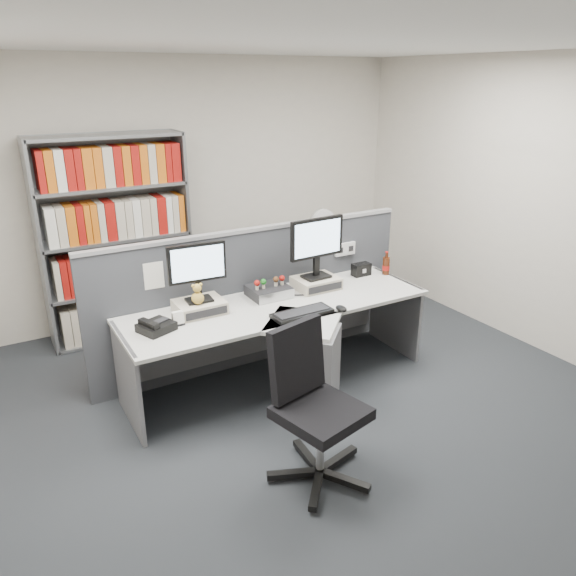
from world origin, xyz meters
TOP-DOWN VIEW (x-y plane):
  - ground at (0.00, 0.00)m, footprint 5.50×5.50m
  - room_shell at (0.00, 0.00)m, footprint 5.04×5.54m
  - partition at (0.00, 1.25)m, footprint 3.00×0.08m
  - desk at (0.00, 0.60)m, footprint 2.60×1.20m
  - monitor_riser_left at (-0.62, 0.98)m, footprint 0.38×0.31m
  - monitor_riser_right at (0.48, 0.98)m, footprint 0.38×0.31m
  - monitor_left at (-0.62, 0.98)m, footprint 0.46×0.16m
  - monitor_right at (0.48, 0.98)m, footprint 0.53×0.18m
  - desktop_pc at (0.02, 1.02)m, footprint 0.33×0.30m
  - figurines at (0.02, 1.00)m, footprint 0.29×0.05m
  - keyboard at (0.06, 0.53)m, footprint 0.50×0.20m
  - mouse at (0.37, 0.44)m, footprint 0.07×0.12m
  - desk_phone at (-1.03, 0.81)m, footprint 0.29×0.28m
  - desk_calendar at (-0.85, 0.84)m, footprint 0.09×0.07m
  - plush_toy at (-0.65, 0.92)m, footprint 0.10×0.10m
  - speaker at (1.03, 1.05)m, footprint 0.18×0.10m
  - cola_bottle at (1.25, 0.96)m, footprint 0.07×0.07m
  - shelving_unit at (-0.90, 2.44)m, footprint 1.41×0.40m
  - filing_cabinet at (1.20, 1.99)m, footprint 0.45×0.61m
  - desk_fan at (1.20, 1.99)m, footprint 0.27×0.16m
  - office_chair at (-0.39, -0.34)m, footprint 0.68×0.66m

SIDE VIEW (x-z plane):
  - ground at x=0.00m, z-range 0.00..0.00m
  - filing_cabinet at x=1.20m, z-range 0.00..0.70m
  - desk at x=0.00m, z-range 0.10..0.82m
  - office_chair at x=-0.39m, z-range 0.04..1.06m
  - partition at x=0.00m, z-range 0.01..1.29m
  - keyboard at x=0.06m, z-range 0.72..0.75m
  - mouse at x=0.37m, z-range 0.72..0.76m
  - desk_phone at x=-1.03m, z-range 0.71..0.81m
  - desktop_pc at x=0.02m, z-range 0.72..0.81m
  - desk_calendar at x=-0.85m, z-range 0.71..0.82m
  - monitor_riser_left at x=-0.62m, z-range 0.72..0.82m
  - monitor_riser_right at x=0.48m, z-range 0.72..0.82m
  - speaker at x=1.03m, z-range 0.72..0.84m
  - cola_bottle at x=1.25m, z-range 0.69..0.92m
  - figurines at x=0.02m, z-range 0.82..0.90m
  - plush_toy at x=-0.65m, z-range 0.81..0.98m
  - shelving_unit at x=-0.90m, z-range -0.02..1.98m
  - desk_fan at x=1.20m, z-range 0.76..1.21m
  - monitor_left at x=-0.62m, z-range 0.87..1.34m
  - monitor_right at x=0.48m, z-range 0.87..1.41m
  - room_shell at x=0.00m, z-range 0.43..3.15m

